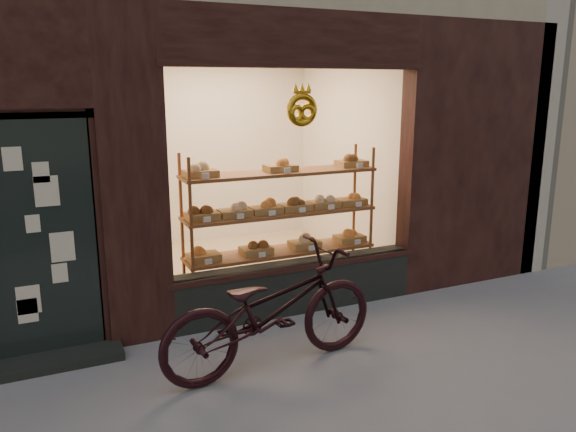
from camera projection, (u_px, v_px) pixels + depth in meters
name	position (u px, v px, depth m)	size (l,w,h in m)	color
ground	(367.00, 426.00, 4.04)	(90.00, 90.00, 0.00)	slate
display_shelf	(281.00, 225.00, 6.28)	(2.20, 0.45, 1.70)	brown
bicycle	(272.00, 310.00, 4.77)	(0.70, 2.00, 1.05)	black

